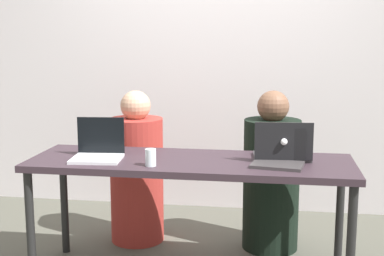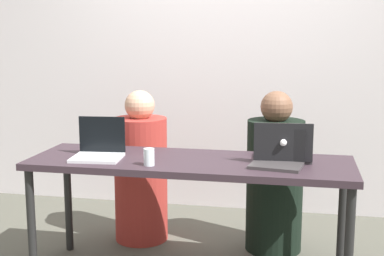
% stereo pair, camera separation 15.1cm
% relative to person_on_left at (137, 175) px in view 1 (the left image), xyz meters
% --- Properties ---
extents(back_wall, '(4.97, 0.10, 2.32)m').
position_rel_person_on_left_xyz_m(back_wall, '(0.48, 0.88, 0.68)').
color(back_wall, silver).
rests_on(back_wall, ground).
extents(desk, '(1.91, 0.61, 0.74)m').
position_rel_person_on_left_xyz_m(desk, '(0.48, -0.55, 0.19)').
color(desk, '#31242C').
rests_on(desk, ground).
extents(person_on_left, '(0.47, 0.47, 1.09)m').
position_rel_person_on_left_xyz_m(person_on_left, '(0.00, 0.00, 0.00)').
color(person_on_left, '#A22F28').
rests_on(person_on_left, ground).
extents(person_on_right, '(0.46, 0.46, 1.10)m').
position_rel_person_on_left_xyz_m(person_on_right, '(0.95, -0.00, 0.01)').
color(person_on_right, black).
rests_on(person_on_right, ground).
extents(laptop_front_left, '(0.31, 0.29, 0.24)m').
position_rel_person_on_left_xyz_m(laptop_front_left, '(-0.07, -0.61, 0.31)').
color(laptop_front_left, silver).
rests_on(laptop_front_left, desk).
extents(laptop_back_right, '(0.35, 0.29, 0.24)m').
position_rel_person_on_left_xyz_m(laptop_back_right, '(1.01, -0.47, 0.31)').
color(laptop_back_right, '#39373A').
rests_on(laptop_back_right, desk).
extents(laptop_front_right, '(0.31, 0.26, 0.20)m').
position_rel_person_on_left_xyz_m(laptop_front_right, '(0.99, -0.60, 0.30)').
color(laptop_front_right, '#3D383A').
rests_on(laptop_front_right, desk).
extents(water_glass_left, '(0.06, 0.06, 0.10)m').
position_rel_person_on_left_xyz_m(water_glass_left, '(0.28, -0.74, 0.30)').
color(water_glass_left, silver).
rests_on(water_glass_left, desk).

